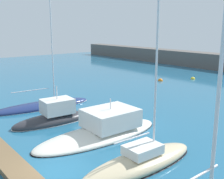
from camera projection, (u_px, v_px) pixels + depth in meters
name	position (u px, v px, depth m)	size (l,w,h in m)	color
ground_plane	(56.00, 172.00, 15.54)	(120.00, 120.00, 0.00)	#236084
sailboat_navy_nearest	(42.00, 105.00, 27.90)	(3.28, 10.29, 20.81)	navy
motorboat_charcoal_second	(54.00, 117.00, 23.46)	(2.69, 7.00, 3.49)	#2D2D33
motorboat_ivory_third	(103.00, 130.00, 20.66)	(3.73, 10.46, 3.08)	silver
sailboat_sand_fourth	(140.00, 161.00, 16.11)	(2.46, 8.11, 13.23)	beige
mooring_buoy_orange	(160.00, 81.00, 41.35)	(0.75, 0.75, 0.75)	orange
mooring_buoy_yellow	(193.00, 79.00, 42.77)	(0.68, 0.68, 0.68)	yellow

